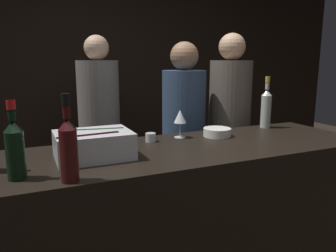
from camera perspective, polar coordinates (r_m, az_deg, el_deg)
The scene contains 12 objects.
wall_back_chalkboard at distance 3.56m, azimuth -12.71°, elevation 9.09°, with size 6.40×0.06×2.80m.
bar_counter at distance 1.97m, azimuth 0.42°, elevation -18.90°, with size 2.35×0.68×1.05m.
ice_bin_with_bottles at distance 1.63m, azimuth -12.92°, elevation -2.98°, with size 0.36×0.27×0.13m.
bowl_white at distance 2.08m, azimuth 8.55°, elevation -1.03°, with size 0.17×0.17×0.05m.
wine_glass at distance 2.00m, azimuth 2.11°, elevation 1.52°, with size 0.08×0.08×0.17m.
candle_votive at distance 1.92m, azimuth -3.06°, elevation -1.99°, with size 0.06×0.06×0.05m.
rose_wine_bottle at distance 2.41m, azimuth 16.71°, elevation 3.23°, with size 0.07×0.07×0.36m.
red_wine_bottle_black_foil at distance 1.32m, azimuth -16.94°, elevation -3.42°, with size 0.07×0.07×0.35m.
red_wine_bottle_burgundy at distance 1.43m, azimuth -25.12°, elevation -3.35°, with size 0.07×0.07×0.32m.
person_in_hoodie at distance 2.54m, azimuth 2.72°, elevation -2.12°, with size 0.33×0.33×1.66m.
person_blond_tee at distance 2.94m, azimuth -11.82°, elevation 0.22°, with size 0.36×0.36×1.73m.
person_grey_polo at distance 2.73m, azimuth 10.59°, elevation -0.45°, with size 0.33×0.33×1.73m.
Camera 1 is at (-0.71, -1.21, 1.52)m, focal length 35.00 mm.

